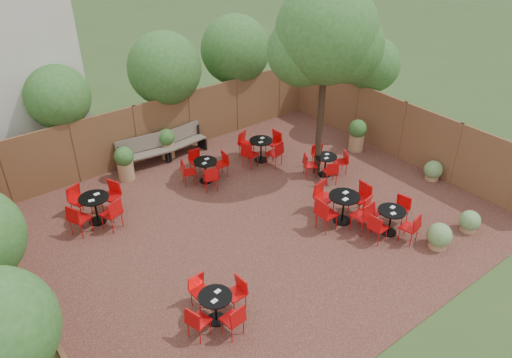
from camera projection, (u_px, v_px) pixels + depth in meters
ground at (257, 222)px, 13.61m from camera, size 80.00×80.00×0.00m
courtyard_paving at (257, 221)px, 13.60m from camera, size 12.00×10.00×0.02m
fence_back at (165, 127)px, 16.46m from camera, size 12.00×0.08×2.00m
fence_left at (21, 290)px, 9.96m from camera, size 0.08×10.00×2.00m
fence_right at (401, 131)px, 16.21m from camera, size 0.08×10.00×2.00m
overhang_foliage at (156, 99)px, 14.18m from camera, size 15.19×10.48×2.52m
courtyard_tree at (326, 39)px, 13.58m from camera, size 2.94×2.87×5.88m
park_bench_left at (143, 152)px, 15.92m from camera, size 1.68×0.73×1.01m
park_bench_right at (183, 140)px, 16.70m from camera, size 1.56×0.66×0.94m
bistro_tables at (261, 197)px, 13.83m from camera, size 8.21×6.76×0.95m
planters at (188, 155)px, 15.64m from camera, size 11.48×4.08×1.11m
low_shrubs at (445, 209)px, 13.55m from camera, size 3.31×2.75×0.68m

